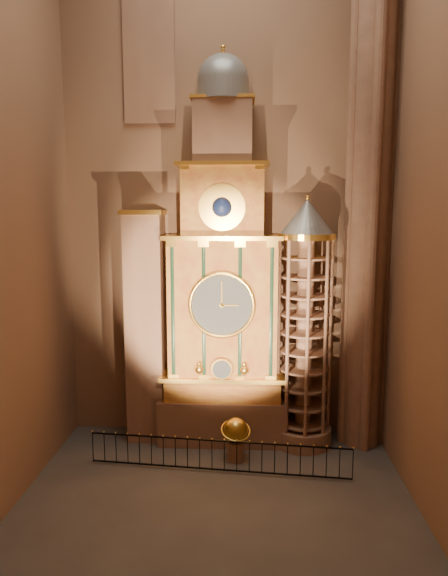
# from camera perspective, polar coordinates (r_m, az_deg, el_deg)

# --- Properties ---
(floor) EXTENTS (14.00, 14.00, 0.00)m
(floor) POSITION_cam_1_polar(r_m,az_deg,el_deg) (19.67, -0.89, -22.47)
(floor) COLOR #383330
(floor) RESTS_ON ground
(wall_back) EXTENTS (22.00, 0.00, 22.00)m
(wall_back) POSITION_cam_1_polar(r_m,az_deg,el_deg) (22.90, 0.02, 10.66)
(wall_back) COLOR #8D674C
(wall_back) RESTS_ON floor
(wall_left) EXTENTS (0.00, 22.00, 22.00)m
(wall_left) POSITION_cam_1_polar(r_m,az_deg,el_deg) (18.72, -23.28, 10.51)
(wall_left) COLOR #8D674C
(wall_left) RESTS_ON floor
(wall_right) EXTENTS (0.00, 22.00, 22.00)m
(wall_right) POSITION_cam_1_polar(r_m,az_deg,el_deg) (17.88, 22.45, 10.69)
(wall_right) COLOR #8D674C
(wall_right) RESTS_ON floor
(astronomical_clock) EXTENTS (5.60, 2.41, 16.70)m
(astronomical_clock) POSITION_cam_1_polar(r_m,az_deg,el_deg) (22.11, -0.11, -0.49)
(astronomical_clock) COLOR #8C634C
(astronomical_clock) RESTS_ON floor
(portrait_tower) EXTENTS (1.80, 1.60, 10.20)m
(portrait_tower) POSITION_cam_1_polar(r_m,az_deg,el_deg) (22.83, -8.68, -4.21)
(portrait_tower) COLOR #8C634C
(portrait_tower) RESTS_ON floor
(stair_turret) EXTENTS (2.50, 2.50, 10.80)m
(stair_turret) POSITION_cam_1_polar(r_m,az_deg,el_deg) (22.21, 8.94, -4.25)
(stair_turret) COLOR #8C634C
(stair_turret) RESTS_ON floor
(gothic_pier) EXTENTS (2.04, 2.04, 22.00)m
(gothic_pier) POSITION_cam_1_polar(r_m,az_deg,el_deg) (22.44, 15.92, 10.40)
(gothic_pier) COLOR #8C634C
(gothic_pier) RESTS_ON floor
(stained_glass_window) EXTENTS (2.20, 0.14, 5.20)m
(stained_glass_window) POSITION_cam_1_polar(r_m,az_deg,el_deg) (24.04, -8.34, 23.77)
(stained_glass_window) COLOR navy
(stained_glass_window) RESTS_ON wall_back
(celestial_globe) EXTENTS (1.51, 1.46, 1.80)m
(celestial_globe) POSITION_cam_1_polar(r_m,az_deg,el_deg) (21.81, 1.31, -16.02)
(celestial_globe) COLOR #8C634C
(celestial_globe) RESTS_ON floor
(iron_railing) EXTENTS (10.23, 1.03, 1.26)m
(iron_railing) POSITION_cam_1_polar(r_m,az_deg,el_deg) (21.06, -0.66, -18.13)
(iron_railing) COLOR black
(iron_railing) RESTS_ON floor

